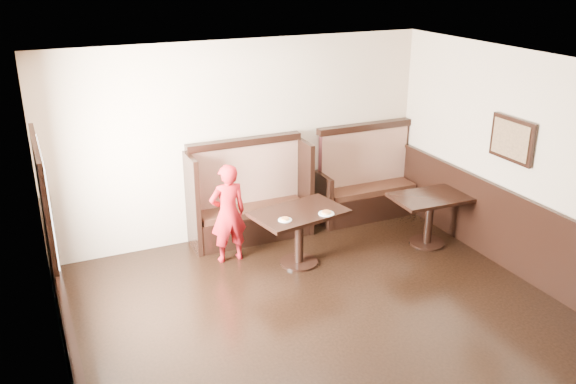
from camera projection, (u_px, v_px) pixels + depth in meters
ground at (368, 365)px, 6.09m from camera, size 7.00×7.00×0.00m
room_shell at (330, 300)px, 5.98m from camera, size 7.00×7.00×7.00m
booth_main at (249, 203)px, 8.70m from camera, size 1.75×0.72×1.45m
booth_neighbor at (366, 186)px, 9.47m from camera, size 1.65×0.72×1.45m
table_main at (299, 224)px, 7.91m from camera, size 1.29×0.93×0.75m
table_neighbor at (430, 208)px, 8.47m from camera, size 1.08×0.73×0.73m
child at (228, 213)px, 7.97m from camera, size 0.50×0.33×1.35m
pizza_plate_left at (285, 219)px, 7.58m from camera, size 0.18×0.18×0.03m
pizza_plate_right at (326, 213)px, 7.76m from camera, size 0.20×0.20×0.04m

